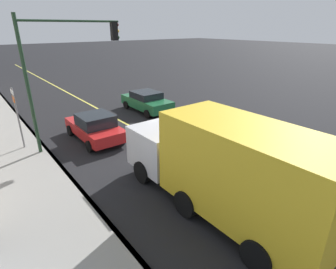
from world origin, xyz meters
The scene contains 10 objects.
ground centered at (0.00, 0.00, 0.00)m, with size 200.00×200.00×0.00m, color black.
sidewalk_slab centered at (0.00, 6.68, 0.07)m, with size 80.00×3.21×0.15m, color gray.
curb_edge centered at (0.00, 5.15, 0.07)m, with size 80.00×0.16×0.15m, color slate.
lane_stripe_center centered at (0.00, 0.00, 0.01)m, with size 80.00×0.16×0.01m, color #D8CC4C.
car_green centered at (5.01, -2.64, 0.75)m, with size 4.33×2.02×1.44m.
car_tan centered at (-5.20, -1.86, 0.79)m, with size 4.02×1.95×1.52m.
car_red centered at (2.27, 2.56, 0.74)m, with size 4.21×2.01×1.49m.
truck_yellow centered at (-6.16, 1.81, 1.70)m, with size 7.74×2.47×3.26m.
traffic_light_mast centered at (2.16, 3.74, 4.36)m, with size 0.28×4.77×6.34m.
street_sign_post centered at (3.24, 5.98, 1.86)m, with size 0.60×0.08×3.17m.
Camera 1 is at (-10.88, 7.78, 5.81)m, focal length 28.48 mm.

